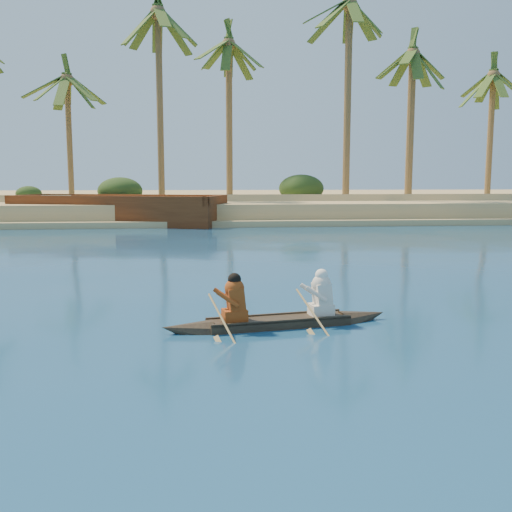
{
  "coord_description": "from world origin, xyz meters",
  "views": [
    {
      "loc": [
        6.0,
        -11.02,
        2.75
      ],
      "look_at": [
        7.36,
        1.6,
        1.06
      ],
      "focal_mm": 40.0,
      "sensor_mm": 36.0,
      "label": 1
    }
  ],
  "objects": [
    {
      "name": "canoe",
      "position": [
        7.56,
        -0.59,
        0.24
      ],
      "size": [
        4.47,
        1.32,
        1.22
      ],
      "rotation": [
        0.0,
        0.0,
        0.17
      ],
      "color": "#3A311F",
      "rests_on": "ground"
    },
    {
      "name": "barge_mid",
      "position": [
        1.29,
        25.28,
        0.75
      ],
      "size": [
        13.58,
        8.08,
        2.15
      ],
      "rotation": [
        0.0,
        0.0,
        -0.32
      ],
      "color": "brown",
      "rests_on": "ground"
    },
    {
      "name": "shrub_cluster",
      "position": [
        0.0,
        31.5,
        1.2
      ],
      "size": [
        100.0,
        6.0,
        2.4
      ],
      "primitive_type": null,
      "color": "#1F3312",
      "rests_on": "ground"
    },
    {
      "name": "palm_grove",
      "position": [
        0.0,
        35.0,
        8.0
      ],
      "size": [
        110.0,
        14.0,
        16.0
      ],
      "primitive_type": null,
      "color": "#384E1B",
      "rests_on": "ground"
    },
    {
      "name": "sandy_embankment",
      "position": [
        0.0,
        46.89,
        0.53
      ],
      "size": [
        150.0,
        51.0,
        1.5
      ],
      "color": "tan",
      "rests_on": "ground"
    }
  ]
}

